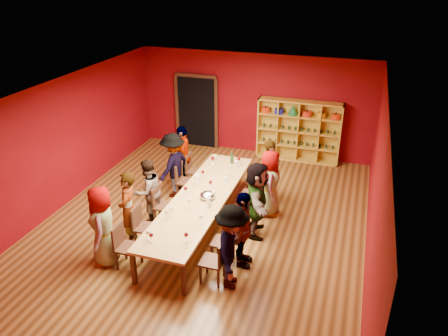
# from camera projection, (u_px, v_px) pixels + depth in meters

# --- Properties ---
(room_shell) EXTENTS (7.10, 9.10, 3.04)m
(room_shell) POSITION_uv_depth(u_px,v_px,m) (200.00, 165.00, 9.10)
(room_shell) COLOR #583717
(room_shell) RESTS_ON ground
(tasting_table) EXTENTS (1.10, 4.50, 0.75)m
(tasting_table) POSITION_uv_depth(u_px,v_px,m) (201.00, 199.00, 9.44)
(tasting_table) COLOR #AB8547
(tasting_table) RESTS_ON ground
(doorway) EXTENTS (1.40, 0.17, 2.30)m
(doorway) POSITION_uv_depth(u_px,v_px,m) (197.00, 111.00, 13.57)
(doorway) COLOR black
(doorway) RESTS_ON ground
(shelving_unit) EXTENTS (2.40, 0.40, 1.80)m
(shelving_unit) POSITION_uv_depth(u_px,v_px,m) (299.00, 128.00, 12.63)
(shelving_unit) COLOR gold
(shelving_unit) RESTS_ON ground
(chair_person_left_0) EXTENTS (0.42, 0.42, 0.89)m
(chair_person_left_0) POSITION_uv_depth(u_px,v_px,m) (124.00, 244.00, 8.29)
(chair_person_left_0) COLOR #331B11
(chair_person_left_0) RESTS_ON ground
(person_left_0) EXTENTS (0.71, 0.91, 1.64)m
(person_left_0) POSITION_uv_depth(u_px,v_px,m) (103.00, 226.00, 8.26)
(person_left_0) COLOR #525257
(person_left_0) RESTS_ON ground
(chair_person_left_1) EXTENTS (0.42, 0.42, 0.89)m
(chair_person_left_1) POSITION_uv_depth(u_px,v_px,m) (142.00, 224.00, 8.91)
(chair_person_left_1) COLOR #331B11
(chair_person_left_1) RESTS_ON ground
(person_left_1) EXTENTS (0.58, 0.69, 1.62)m
(person_left_1) POSITION_uv_depth(u_px,v_px,m) (128.00, 209.00, 8.85)
(person_left_1) COLOR pink
(person_left_1) RESTS_ON ground
(chair_person_left_2) EXTENTS (0.42, 0.42, 0.89)m
(chair_person_left_2) POSITION_uv_depth(u_px,v_px,m) (161.00, 203.00, 9.69)
(chair_person_left_2) COLOR #331B11
(chair_person_left_2) RESTS_ON ground
(person_left_2) EXTENTS (0.67, 0.83, 1.49)m
(person_left_2) POSITION_uv_depth(u_px,v_px,m) (148.00, 191.00, 9.66)
(person_left_2) COLOR white
(person_left_2) RESTS_ON ground
(chair_person_left_3) EXTENTS (0.42, 0.42, 0.89)m
(chair_person_left_3) POSITION_uv_depth(u_px,v_px,m) (183.00, 179.00, 10.75)
(chair_person_left_3) COLOR #331B11
(chair_person_left_3) RESTS_ON ground
(person_left_3) EXTENTS (0.64, 1.13, 1.65)m
(person_left_3) POSITION_uv_depth(u_px,v_px,m) (173.00, 165.00, 10.68)
(person_left_3) COLOR #16183C
(person_left_3) RESTS_ON ground
(chair_person_left_4) EXTENTS (0.42, 0.42, 0.89)m
(chair_person_left_4) POSITION_uv_depth(u_px,v_px,m) (193.00, 168.00, 11.30)
(chair_person_left_4) COLOR #331B11
(chair_person_left_4) RESTS_ON ground
(person_left_4) EXTENTS (0.69, 1.04, 1.63)m
(person_left_4) POSITION_uv_depth(u_px,v_px,m) (183.00, 156.00, 11.23)
(person_left_4) COLOR #131534
(person_left_4) RESTS_ON ground
(chair_person_right_0) EXTENTS (0.42, 0.42, 0.89)m
(chair_person_right_0) POSITION_uv_depth(u_px,v_px,m) (216.00, 259.00, 7.87)
(chair_person_right_0) COLOR #331B11
(chair_person_right_0) RESTS_ON ground
(person_right_0) EXTENTS (0.62, 1.12, 1.64)m
(person_right_0) POSITION_uv_depth(u_px,v_px,m) (232.00, 247.00, 7.65)
(person_right_0) COLOR white
(person_right_0) RESTS_ON ground
(chair_person_right_1) EXTENTS (0.42, 0.42, 0.89)m
(chair_person_right_1) POSITION_uv_depth(u_px,v_px,m) (227.00, 240.00, 8.41)
(chair_person_right_1) COLOR #331B11
(chair_person_right_1) RESTS_ON ground
(person_right_1) EXTENTS (0.47, 0.94, 1.58)m
(person_right_1) POSITION_uv_depth(u_px,v_px,m) (242.00, 230.00, 8.20)
(person_right_1) COLOR #527DAA
(person_right_1) RESTS_ON ground
(chair_person_right_2) EXTENTS (0.42, 0.42, 0.89)m
(chair_person_right_2) POSITION_uv_depth(u_px,v_px,m) (243.00, 211.00, 9.37)
(chair_person_right_2) COLOR #331B11
(chair_person_right_2) RESTS_ON ground
(person_right_2) EXTENTS (0.75, 1.62, 1.68)m
(person_right_2) POSITION_uv_depth(u_px,v_px,m) (257.00, 199.00, 9.14)
(person_right_2) COLOR #49494E
(person_right_2) RESTS_ON ground
(chair_person_right_3) EXTENTS (0.42, 0.42, 0.89)m
(chair_person_right_3) POSITION_uv_depth(u_px,v_px,m) (253.00, 192.00, 10.14)
(chair_person_right_3) COLOR #331B11
(chair_person_right_3) RESTS_ON ground
(person_right_3) EXTENTS (0.57, 0.84, 1.57)m
(person_right_3) POSITION_uv_depth(u_px,v_px,m) (270.00, 183.00, 9.91)
(person_right_3) COLOR #141B38
(person_right_3) RESTS_ON ground
(chair_person_right_4) EXTENTS (0.42, 0.42, 0.89)m
(chair_person_right_4) POSITION_uv_depth(u_px,v_px,m) (260.00, 180.00, 10.72)
(chair_person_right_4) COLOR #331B11
(chair_person_right_4) RESTS_ON ground
(person_right_4) EXTENTS (0.53, 0.65, 1.55)m
(person_right_4) POSITION_uv_depth(u_px,v_px,m) (271.00, 171.00, 10.53)
(person_right_4) COLOR #4F4F54
(person_right_4) RESTS_ON ground
(wine_glass_0) EXTENTS (0.08, 0.08, 0.20)m
(wine_glass_0) POSITION_uv_depth(u_px,v_px,m) (189.00, 201.00, 8.97)
(wine_glass_0) COLOR white
(wine_glass_0) RESTS_ON tasting_table
(wine_glass_1) EXTENTS (0.08, 0.08, 0.20)m
(wine_glass_1) POSITION_uv_depth(u_px,v_px,m) (186.00, 189.00, 9.44)
(wine_glass_1) COLOR white
(wine_glass_1) RESTS_ON tasting_table
(wine_glass_2) EXTENTS (0.09, 0.09, 0.22)m
(wine_glass_2) POSITION_uv_depth(u_px,v_px,m) (236.00, 162.00, 10.66)
(wine_glass_2) COLOR white
(wine_glass_2) RESTS_ON tasting_table
(wine_glass_3) EXTENTS (0.08, 0.08, 0.20)m
(wine_glass_3) POSITION_uv_depth(u_px,v_px,m) (203.00, 172.00, 10.18)
(wine_glass_3) COLOR white
(wine_glass_3) RESTS_ON tasting_table
(wine_glass_4) EXTENTS (0.09, 0.09, 0.22)m
(wine_glass_4) POSITION_uv_depth(u_px,v_px,m) (239.00, 159.00, 10.83)
(wine_glass_4) COLOR white
(wine_glass_4) RESTS_ON tasting_table
(wine_glass_5) EXTENTS (0.08, 0.08, 0.21)m
(wine_glass_5) POSITION_uv_depth(u_px,v_px,m) (172.00, 209.00, 8.66)
(wine_glass_5) COLOR white
(wine_glass_5) RESTS_ON tasting_table
(wine_glass_6) EXTENTS (0.07, 0.07, 0.18)m
(wine_glass_6) POSITION_uv_depth(u_px,v_px,m) (225.00, 178.00, 9.94)
(wine_glass_6) COLOR white
(wine_glass_6) RESTS_ON tasting_table
(wine_glass_7) EXTENTS (0.09, 0.09, 0.22)m
(wine_glass_7) POSITION_uv_depth(u_px,v_px,m) (213.00, 159.00, 10.84)
(wine_glass_7) COLOR white
(wine_glass_7) RESTS_ON tasting_table
(wine_glass_8) EXTENTS (0.09, 0.09, 0.22)m
(wine_glass_8) POSITION_uv_depth(u_px,v_px,m) (167.00, 212.00, 8.55)
(wine_glass_8) COLOR white
(wine_glass_8) RESTS_ON tasting_table
(wine_glass_9) EXTENTS (0.09, 0.09, 0.21)m
(wine_glass_9) POSITION_uv_depth(u_px,v_px,m) (215.00, 156.00, 10.99)
(wine_glass_9) COLOR white
(wine_glass_9) RESTS_ON tasting_table
(wine_glass_10) EXTENTS (0.08, 0.08, 0.20)m
(wine_glass_10) POSITION_uv_depth(u_px,v_px,m) (186.00, 235.00, 7.86)
(wine_glass_10) COLOR white
(wine_glass_10) RESTS_ON tasting_table
(wine_glass_11) EXTENTS (0.08, 0.08, 0.19)m
(wine_glass_11) POSITION_uv_depth(u_px,v_px,m) (226.00, 175.00, 10.08)
(wine_glass_11) COLOR white
(wine_glass_11) RESTS_ON tasting_table
(wine_glass_12) EXTENTS (0.08, 0.08, 0.20)m
(wine_glass_12) POSITION_uv_depth(u_px,v_px,m) (210.00, 183.00, 9.71)
(wine_glass_12) COLOR white
(wine_glass_12) RESTS_ON tasting_table
(wine_glass_13) EXTENTS (0.08, 0.08, 0.21)m
(wine_glass_13) POSITION_uv_depth(u_px,v_px,m) (212.00, 165.00, 10.55)
(wine_glass_13) COLOR white
(wine_glass_13) RESTS_ON tasting_table
(wine_glass_14) EXTENTS (0.08, 0.08, 0.20)m
(wine_glass_14) POSITION_uv_depth(u_px,v_px,m) (214.00, 193.00, 9.27)
(wine_glass_14) COLOR white
(wine_glass_14) RESTS_ON tasting_table
(wine_glass_15) EXTENTS (0.08, 0.08, 0.21)m
(wine_glass_15) POSITION_uv_depth(u_px,v_px,m) (148.00, 232.00, 7.93)
(wine_glass_15) COLOR white
(wine_glass_15) RESTS_ON tasting_table
(wine_glass_16) EXTENTS (0.09, 0.09, 0.22)m
(wine_glass_16) POSITION_uv_depth(u_px,v_px,m) (201.00, 217.00, 8.39)
(wine_glass_16) COLOR white
(wine_glass_16) RESTS_ON tasting_table
(wine_glass_17) EXTENTS (0.08, 0.08, 0.19)m
(wine_glass_17) POSITION_uv_depth(u_px,v_px,m) (151.00, 235.00, 7.86)
(wine_glass_17) COLOR white
(wine_glass_17) RESTS_ON tasting_table
(spittoon_bowl) EXTENTS (0.33, 0.33, 0.18)m
(spittoon_bowl) POSITION_uv_depth(u_px,v_px,m) (207.00, 195.00, 9.32)
(spittoon_bowl) COLOR #B6B8BD
(spittoon_bowl) RESTS_ON tasting_table
(carafe_a) EXTENTS (0.13, 0.13, 0.27)m
(carafe_a) POSITION_uv_depth(u_px,v_px,m) (197.00, 180.00, 9.87)
(carafe_a) COLOR white
(carafe_a) RESTS_ON tasting_table
(carafe_b) EXTENTS (0.13, 0.13, 0.26)m
(carafe_b) POSITION_uv_depth(u_px,v_px,m) (209.00, 202.00, 8.99)
(carafe_b) COLOR white
(carafe_b) RESTS_ON tasting_table
(wine_bottle) EXTENTS (0.09, 0.09, 0.32)m
(wine_bottle) POSITION_uv_depth(u_px,v_px,m) (232.00, 159.00, 10.94)
(wine_bottle) COLOR #133519
(wine_bottle) RESTS_ON tasting_table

